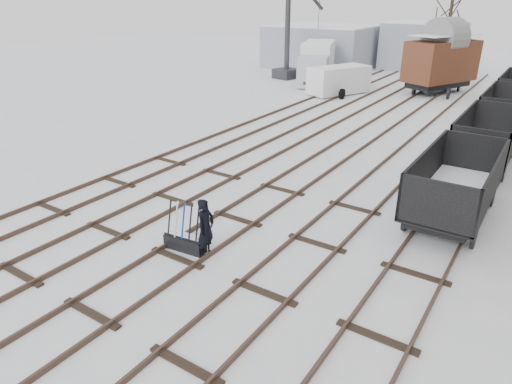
{
  "coord_description": "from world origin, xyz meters",
  "views": [
    {
      "loc": [
        8.18,
        -8.19,
        7.1
      ],
      "look_at": [
        0.75,
        3.02,
        1.2
      ],
      "focal_mm": 32.0,
      "sensor_mm": 36.0,
      "label": 1
    }
  ],
  "objects_px": {
    "freight_wagon_a": "(454,194)",
    "lorry": "(317,62)",
    "ground_frame": "(185,241)",
    "panel_van": "(339,80)",
    "crane": "(288,49)",
    "box_van_wagon": "(441,60)",
    "worker": "(206,228)"
  },
  "relations": [
    {
      "from": "box_van_wagon",
      "to": "ground_frame",
      "type": "bearing_deg",
      "value": -66.63
    },
    {
      "from": "panel_van",
      "to": "crane",
      "type": "height_order",
      "value": "crane"
    },
    {
      "from": "worker",
      "to": "freight_wagon_a",
      "type": "distance_m",
      "value": 8.48
    },
    {
      "from": "lorry",
      "to": "box_van_wagon",
      "type": "bearing_deg",
      "value": -13.77
    },
    {
      "from": "freight_wagon_a",
      "to": "lorry",
      "type": "relative_size",
      "value": 0.74
    },
    {
      "from": "box_van_wagon",
      "to": "lorry",
      "type": "height_order",
      "value": "box_van_wagon"
    },
    {
      "from": "ground_frame",
      "to": "panel_van",
      "type": "bearing_deg",
      "value": 97.68
    },
    {
      "from": "ground_frame",
      "to": "crane",
      "type": "bearing_deg",
      "value": 108.35
    },
    {
      "from": "freight_wagon_a",
      "to": "panel_van",
      "type": "xyz_separation_m",
      "value": [
        -11.83,
        17.07,
        0.2
      ]
    },
    {
      "from": "worker",
      "to": "panel_van",
      "type": "height_order",
      "value": "panel_van"
    },
    {
      "from": "crane",
      "to": "panel_van",
      "type": "bearing_deg",
      "value": -17.4
    },
    {
      "from": "ground_frame",
      "to": "crane",
      "type": "distance_m",
      "value": 30.55
    },
    {
      "from": "box_van_wagon",
      "to": "panel_van",
      "type": "height_order",
      "value": "box_van_wagon"
    },
    {
      "from": "ground_frame",
      "to": "worker",
      "type": "xyz_separation_m",
      "value": [
        0.75,
        0.1,
        0.61
      ]
    },
    {
      "from": "ground_frame",
      "to": "panel_van",
      "type": "height_order",
      "value": "panel_van"
    },
    {
      "from": "box_van_wagon",
      "to": "lorry",
      "type": "bearing_deg",
      "value": -149.81
    },
    {
      "from": "ground_frame",
      "to": "box_van_wagon",
      "type": "relative_size",
      "value": 0.24
    },
    {
      "from": "panel_van",
      "to": "crane",
      "type": "relative_size",
      "value": 0.54
    },
    {
      "from": "panel_van",
      "to": "box_van_wagon",
      "type": "bearing_deg",
      "value": 60.54
    },
    {
      "from": "worker",
      "to": "crane",
      "type": "xyz_separation_m",
      "value": [
        -13.21,
        27.7,
        1.59
      ]
    },
    {
      "from": "box_van_wagon",
      "to": "crane",
      "type": "relative_size",
      "value": 0.67
    },
    {
      "from": "worker",
      "to": "freight_wagon_a",
      "type": "xyz_separation_m",
      "value": [
        5.4,
        6.54,
        -0.02
      ]
    },
    {
      "from": "ground_frame",
      "to": "lorry",
      "type": "bearing_deg",
      "value": 103.14
    },
    {
      "from": "ground_frame",
      "to": "freight_wagon_a",
      "type": "distance_m",
      "value": 9.07
    },
    {
      "from": "box_van_wagon",
      "to": "panel_van",
      "type": "bearing_deg",
      "value": -119.63
    },
    {
      "from": "freight_wagon_a",
      "to": "lorry",
      "type": "bearing_deg",
      "value": 126.98
    },
    {
      "from": "ground_frame",
      "to": "crane",
      "type": "xyz_separation_m",
      "value": [
        -12.46,
        27.8,
        2.21
      ]
    },
    {
      "from": "ground_frame",
      "to": "freight_wagon_a",
      "type": "height_order",
      "value": "freight_wagon_a"
    },
    {
      "from": "worker",
      "to": "ground_frame",
      "type": "bearing_deg",
      "value": 94.42
    },
    {
      "from": "lorry",
      "to": "panel_van",
      "type": "distance_m",
      "value": 5.08
    },
    {
      "from": "freight_wagon_a",
      "to": "crane",
      "type": "height_order",
      "value": "crane"
    },
    {
      "from": "panel_van",
      "to": "crane",
      "type": "xyz_separation_m",
      "value": [
        -6.78,
        4.1,
        1.42
      ]
    }
  ]
}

